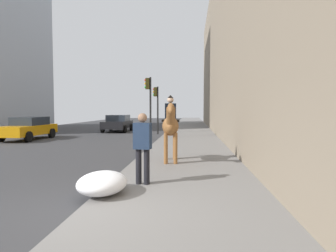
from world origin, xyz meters
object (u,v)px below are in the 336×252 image
traffic_light_near_curb (149,98)px  car_near_lane (28,128)px  pedestrian_greeting (143,144)px  traffic_light_far_curb (157,102)px  car_mid_lane (118,123)px  mounted_horse_near (170,125)px

traffic_light_near_curb → car_near_lane: bearing=95.0°
pedestrian_greeting → traffic_light_far_curb: (15.63, 1.54, 1.37)m
traffic_light_far_curb → traffic_light_near_curb: bearing=-179.8°
traffic_light_near_curb → traffic_light_far_curb: bearing=0.2°
car_mid_lane → traffic_light_far_curb: 4.65m
pedestrian_greeting → car_near_lane: 14.21m
pedestrian_greeting → car_near_lane: (10.88, 9.14, -0.35)m
car_mid_lane → traffic_light_far_curb: bearing=57.5°
car_near_lane → traffic_light_far_curb: size_ratio=1.20×
mounted_horse_near → traffic_light_near_curb: bearing=-171.9°
car_near_lane → traffic_light_far_curb: (4.75, -7.60, 1.72)m
mounted_horse_near → pedestrian_greeting: mounted_horse_near is taller
car_mid_lane → traffic_light_near_curb: 7.62m
mounted_horse_near → traffic_light_near_curb: traffic_light_near_curb is taller
mounted_horse_near → car_near_lane: bearing=-134.3°
car_near_lane → traffic_light_far_curb: 9.12m
car_mid_lane → traffic_light_far_curb: (-2.33, -3.65, 1.71)m
mounted_horse_near → car_near_lane: (7.83, 9.59, -0.64)m
mounted_horse_near → traffic_light_far_curb: size_ratio=0.62×
traffic_light_far_curb → pedestrian_greeting: bearing=-174.4°
traffic_light_far_curb → car_mid_lane: bearing=57.4°
car_near_lane → traffic_light_near_curb: size_ratio=1.12×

